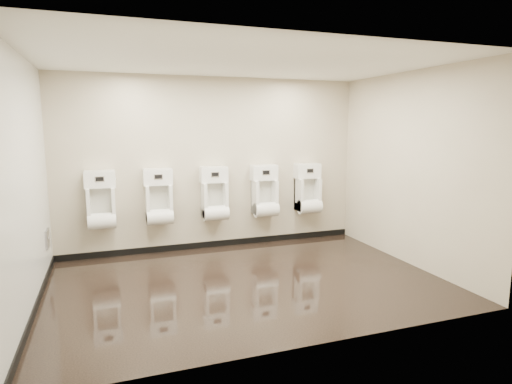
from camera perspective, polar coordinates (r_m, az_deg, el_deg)
ground at (r=5.73m, az=-1.12°, el=-11.90°), size 5.00×3.50×0.00m
ceiling at (r=5.40m, az=-1.21°, el=17.07°), size 5.00×3.50×0.00m
back_wall at (r=7.06m, az=-5.63°, el=3.74°), size 5.00×0.02×2.80m
front_wall at (r=3.78m, az=7.19°, el=-0.83°), size 5.00×0.02×2.80m
left_wall at (r=5.19m, az=-28.41°, el=0.80°), size 0.02×3.50×2.80m
right_wall at (r=6.61m, az=19.92°, el=2.89°), size 0.02×3.50×2.80m
tile_overlay_left at (r=5.18m, az=-28.35°, el=0.81°), size 0.01×3.50×2.80m
skirting_back at (r=7.30m, az=-5.45°, el=-6.89°), size 5.00×0.02×0.10m
skirting_left at (r=5.52m, az=-27.21°, el=-13.21°), size 0.02×3.50×0.10m
access_panel at (r=6.52m, az=-26.06°, el=-5.62°), size 0.04×0.25×0.25m
urinal_0 at (r=6.78m, az=-19.95°, el=-1.53°), size 0.45×0.34×0.85m
urinal_1 at (r=6.82m, az=-12.84°, el=-1.15°), size 0.45×0.34×0.85m
urinal_2 at (r=6.98m, az=-5.55°, el=-0.74°), size 0.45×0.34×0.85m
urinal_3 at (r=7.23m, az=1.18°, el=-0.36°), size 0.45×0.34×0.85m
urinal_4 at (r=7.55m, az=6.96°, el=-0.02°), size 0.45×0.34×0.85m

